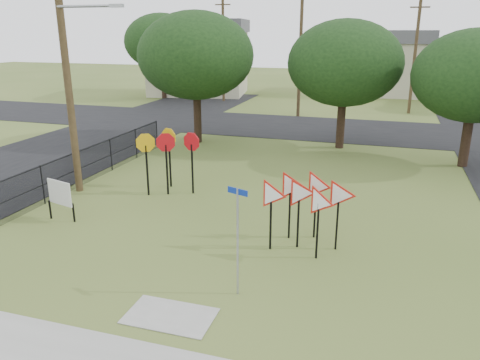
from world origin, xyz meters
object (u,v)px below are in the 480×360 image
Objects in this scene: street_name_sign at (238,235)px; info_board at (60,194)px; yield_sign_cluster at (306,195)px; stop_sign_cluster at (168,148)px.

street_name_sign is 7.65m from info_board.
street_name_sign is at bearing -108.98° from yield_sign_cluster.
yield_sign_cluster reaches higher than info_board.
stop_sign_cluster is (-4.88, 6.44, 0.25)m from street_name_sign.
info_board is at bearing 159.35° from street_name_sign.
street_name_sign reaches higher than info_board.
info_board is at bearing -121.06° from stop_sign_cluster.
info_board is (-7.14, 2.69, -0.65)m from street_name_sign.
yield_sign_cluster is at bearing -28.98° from stop_sign_cluster.
stop_sign_cluster is 0.88× the size of yield_sign_cluster.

